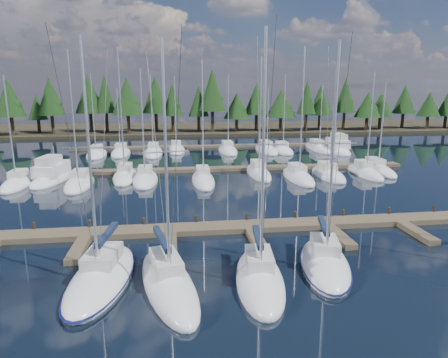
{
  "coord_description": "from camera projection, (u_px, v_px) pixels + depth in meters",
  "views": [
    {
      "loc": [
        -5.68,
        -10.49,
        10.69
      ],
      "look_at": [
        -1.42,
        22.0,
        3.05
      ],
      "focal_mm": 32.0,
      "sensor_mm": 36.0,
      "label": 1
    }
  ],
  "objects": [
    {
      "name": "tree_line",
      "position": [
        187.0,
        101.0,
        88.72
      ],
      "size": [
        184.61,
        12.07,
        13.82
      ],
      "color": "black",
      "rests_on": "far_shore"
    },
    {
      "name": "front_sailboat_4",
      "position": [
        325.0,
        263.0,
        24.02
      ],
      "size": [
        4.64,
        8.17,
        13.85
      ],
      "color": "silver",
      "rests_on": "ground"
    },
    {
      "name": "ground",
      "position": [
        227.0,
        190.0,
        42.24
      ],
      "size": [
        260.0,
        260.0,
        0.0
      ],
      "primitive_type": "plane",
      "color": "black",
      "rests_on": "ground"
    },
    {
      "name": "far_shore",
      "position": [
        194.0,
        129.0,
        100.11
      ],
      "size": [
        220.0,
        30.0,
        0.6
      ],
      "primitive_type": "cube",
      "color": "#2C2618",
      "rests_on": "ground"
    },
    {
      "name": "front_sailboat_1",
      "position": [
        102.0,
        277.0,
        22.32
      ],
      "size": [
        4.37,
        9.33,
        13.89
      ],
      "color": "silver",
      "rests_on": "ground"
    },
    {
      "name": "main_dock",
      "position": [
        251.0,
        229.0,
        29.99
      ],
      "size": [
        44.0,
        6.13,
        0.9
      ],
      "color": "brown",
      "rests_on": "ground"
    },
    {
      "name": "motor_yacht_right",
      "position": [
        337.0,
        148.0,
        66.71
      ],
      "size": [
        4.4,
        10.37,
        5.05
      ],
      "color": "silver",
      "rests_on": "ground"
    },
    {
      "name": "back_docks",
      "position": [
        210.0,
        156.0,
        61.11
      ],
      "size": [
        50.0,
        21.8,
        0.4
      ],
      "color": "brown",
      "rests_on": "ground"
    },
    {
      "name": "motor_yacht_left",
      "position": [
        52.0,
        176.0,
        46.31
      ],
      "size": [
        4.5,
        9.85,
        4.75
      ],
      "color": "silver",
      "rests_on": "ground"
    },
    {
      "name": "front_sailboat_2",
      "position": [
        168.0,
        282.0,
        21.66
      ],
      "size": [
        4.38,
        9.4,
        13.71
      ],
      "color": "silver",
      "rests_on": "ground"
    },
    {
      "name": "back_sailboat_rows",
      "position": [
        218.0,
        162.0,
        56.37
      ],
      "size": [
        45.41,
        31.08,
        15.7
      ],
      "color": "silver",
      "rests_on": "ground"
    },
    {
      "name": "front_sailboat_3",
      "position": [
        260.0,
        278.0,
        22.08
      ],
      "size": [
        3.5,
        8.06,
        14.24
      ],
      "color": "silver",
      "rests_on": "ground"
    }
  ]
}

